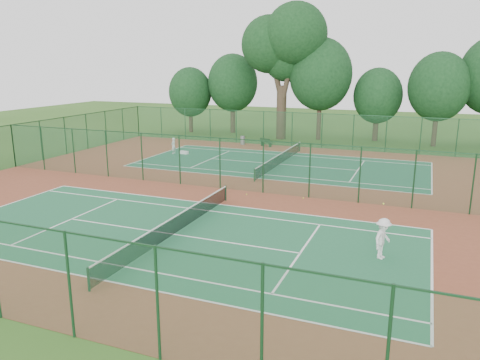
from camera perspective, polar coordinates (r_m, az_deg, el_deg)
name	(u,v)px	position (r m, az deg, el deg)	size (l,w,h in m)	color
ground	(241,190)	(31.32, 0.14, -1.29)	(120.00, 120.00, 0.00)	#305A1C
red_pad	(241,190)	(31.32, 0.14, -1.28)	(40.00, 36.00, 0.01)	brown
court_near	(175,234)	(23.58, -7.98, -6.60)	(23.77, 10.97, 0.01)	#1E613B
court_far	(280,164)	(39.60, 4.94, 1.93)	(23.77, 10.97, 0.01)	#1B583A
fence_north	(307,130)	(47.86, 8.14, 6.05)	(40.00, 0.09, 3.50)	#164425
fence_south	(30,277)	(16.36, -24.18, -10.69)	(40.00, 0.09, 3.50)	#174526
fence_west	(13,146)	(42.42, -25.91, 3.78)	(0.09, 36.00, 3.50)	#17452E
fence_divider	(241,165)	(30.91, 0.15, 1.86)	(40.00, 0.09, 3.50)	#174627
tennis_net_near	(174,224)	(23.40, -8.03, -5.38)	(0.10, 12.90, 0.97)	#143923
tennis_net_far	(280,158)	(39.49, 4.96, 2.68)	(0.10, 12.90, 0.97)	#163D20
player_near	(383,239)	(21.21, 17.02, -6.85)	(1.17, 0.67, 1.82)	silver
player_far	(173,146)	(44.51, -8.12, 4.17)	(0.55, 0.36, 1.50)	white
trash_bin	(243,140)	(49.21, 0.32, 4.87)	(0.49, 0.49, 0.89)	slate
bench	(266,142)	(48.07, 3.16, 4.62)	(1.43, 0.94, 0.85)	black
kit_bag	(184,152)	(44.25, -6.81, 3.35)	(0.80, 0.30, 0.30)	white
stray_ball_a	(247,194)	(30.25, 0.81, -1.75)	(0.08, 0.08, 0.08)	#D3EF37
stray_ball_b	(303,198)	(29.70, 7.72, -2.18)	(0.07, 0.07, 0.07)	#D7F539
stray_ball_c	(220,191)	(31.00, -2.46, -1.38)	(0.07, 0.07, 0.07)	#C5E334
big_tree	(284,43)	(52.96, 5.41, 16.24)	(9.55, 6.99, 14.67)	#34281C
evergreen_row	(324,139)	(54.05, 10.18, 4.98)	(39.00, 5.00, 12.00)	black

